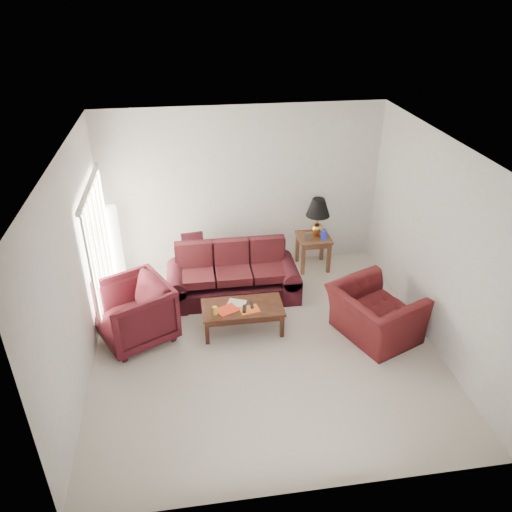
{
  "coord_description": "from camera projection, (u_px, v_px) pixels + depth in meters",
  "views": [
    {
      "loc": [
        -0.99,
        -5.82,
        4.86
      ],
      "look_at": [
        0.0,
        0.85,
        1.05
      ],
      "focal_mm": 35.0,
      "sensor_mm": 36.0,
      "label": 1
    }
  ],
  "objects": [
    {
      "name": "end_table",
      "position": [
        313.0,
        252.0,
        9.37
      ],
      "size": [
        0.62,
        0.62,
        0.65
      ],
      "primitive_type": null,
      "rotation": [
        0.0,
        0.0,
        -0.05
      ],
      "color": "brown",
      "rests_on": "ground"
    },
    {
      "name": "floor",
      "position": [
        264.0,
        344.0,
        7.53
      ],
      "size": [
        5.0,
        5.0,
        0.0
      ],
      "primitive_type": "plane",
      "color": "beige",
      "rests_on": "ground"
    },
    {
      "name": "throw_pillow",
      "position": [
        193.0,
        243.0,
        8.86
      ],
      "size": [
        0.4,
        0.23,
        0.4
      ],
      "primitive_type": "cube",
      "rotation": [
        -0.21,
        0.0,
        0.12
      ],
      "color": "black",
      "rests_on": "sofa"
    },
    {
      "name": "magazine_white",
      "position": [
        237.0,
        303.0,
        7.69
      ],
      "size": [
        0.33,
        0.29,
        0.02
      ],
      "primitive_type": "cube",
      "rotation": [
        0.0,
        0.0,
        -0.36
      ],
      "color": "silver",
      "rests_on": "coffee_table"
    },
    {
      "name": "armchair_right",
      "position": [
        375.0,
        314.0,
        7.53
      ],
      "size": [
        1.46,
        1.54,
        0.79
      ],
      "primitive_type": "imported",
      "rotation": [
        0.0,
        0.0,
        1.97
      ],
      "color": "#3E0E10",
      "rests_on": "ground"
    },
    {
      "name": "remote_b",
      "position": [
        252.0,
        305.0,
        7.61
      ],
      "size": [
        0.05,
        0.17,
        0.02
      ],
      "primitive_type": "cube",
      "rotation": [
        0.0,
        0.0,
        0.0
      ],
      "color": "black",
      "rests_on": "coffee_table"
    },
    {
      "name": "blue_canister",
      "position": [
        324.0,
        235.0,
        9.06
      ],
      "size": [
        0.12,
        0.12,
        0.17
      ],
      "primitive_type": "cylinder",
      "rotation": [
        0.0,
        0.0,
        -0.18
      ],
      "color": "#1C2ABB",
      "rests_on": "end_table"
    },
    {
      "name": "sofa",
      "position": [
        233.0,
        274.0,
        8.42
      ],
      "size": [
        2.3,
        1.15,
        0.91
      ],
      "primitive_type": null,
      "rotation": [
        0.0,
        0.0,
        -0.09
      ],
      "color": "black",
      "rests_on": "ground"
    },
    {
      "name": "armchair_left",
      "position": [
        134.0,
        312.0,
        7.43
      ],
      "size": [
        1.39,
        1.37,
        0.95
      ],
      "primitive_type": "imported",
      "rotation": [
        0.0,
        0.0,
        -1.1
      ],
      "color": "#3A0D13",
      "rests_on": "ground"
    },
    {
      "name": "remote_a",
      "position": [
        244.0,
        309.0,
        7.53
      ],
      "size": [
        0.09,
        0.2,
        0.02
      ],
      "primitive_type": "cube",
      "rotation": [
        0.0,
        0.0,
        -0.17
      ],
      "color": "black",
      "rests_on": "coffee_table"
    },
    {
      "name": "clock",
      "position": [
        309.0,
        236.0,
        9.06
      ],
      "size": [
        0.15,
        0.08,
        0.15
      ],
      "primitive_type": "cube",
      "rotation": [
        0.0,
        0.0,
        0.18
      ],
      "color": "#ADAEB2",
      "rests_on": "end_table"
    },
    {
      "name": "magazine_red",
      "position": [
        227.0,
        310.0,
        7.53
      ],
      "size": [
        0.38,
        0.35,
        0.02
      ],
      "primitive_type": "cube",
      "rotation": [
        0.0,
        0.0,
        0.46
      ],
      "color": "red",
      "rests_on": "coffee_table"
    },
    {
      "name": "blinds",
      "position": [
        99.0,
        252.0,
        7.81
      ],
      "size": [
        0.1,
        2.0,
        2.16
      ],
      "primitive_type": "cube",
      "color": "silver",
      "rests_on": "ground"
    },
    {
      "name": "magazine_orange",
      "position": [
        249.0,
        309.0,
        7.54
      ],
      "size": [
        0.32,
        0.26,
        0.02
      ],
      "primitive_type": "cube",
      "rotation": [
        0.0,
        0.0,
        0.17
      ],
      "color": "orange",
      "rests_on": "coffee_table"
    },
    {
      "name": "floor_lamp",
      "position": [
        116.0,
        244.0,
        8.77
      ],
      "size": [
        0.24,
        0.24,
        1.47
      ],
      "primitive_type": null,
      "rotation": [
        0.0,
        0.0,
        0.02
      ],
      "color": "white",
      "rests_on": "ground"
    },
    {
      "name": "coffee_table",
      "position": [
        243.0,
        318.0,
        7.73
      ],
      "size": [
        1.3,
        0.74,
        0.44
      ],
      "primitive_type": null,
      "rotation": [
        0.0,
        0.0,
        -0.1
      ],
      "color": "black",
      "rests_on": "ground"
    },
    {
      "name": "yellow_glass",
      "position": [
        215.0,
        311.0,
        7.42
      ],
      "size": [
        0.08,
        0.08,
        0.13
      ],
      "primitive_type": "cylinder",
      "rotation": [
        0.0,
        0.0,
        0.11
      ],
      "color": "yellow",
      "rests_on": "coffee_table"
    },
    {
      "name": "picture_frame",
      "position": [
        301.0,
        228.0,
        9.34
      ],
      "size": [
        0.16,
        0.19,
        0.05
      ],
      "primitive_type": "cube",
      "rotation": [
        1.36,
        0.0,
        -0.21
      ],
      "color": "#B3B4B8",
      "rests_on": "end_table"
    },
    {
      "name": "table_lamp",
      "position": [
        318.0,
        217.0,
        9.07
      ],
      "size": [
        0.53,
        0.53,
        0.73
      ],
      "primitive_type": null,
      "rotation": [
        0.0,
        0.0,
        0.25
      ],
      "color": "#CF8C40",
      "rests_on": "end_table"
    }
  ]
}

